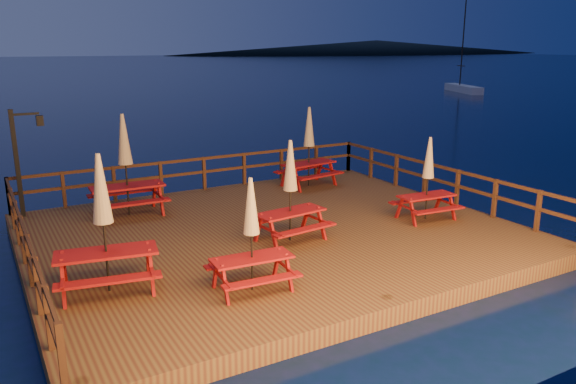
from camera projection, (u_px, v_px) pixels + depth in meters
name	position (u px, v px, depth m)	size (l,w,h in m)	color
ground	(273.00, 244.00, 14.72)	(500.00, 500.00, 0.00)	#051432
deck	(273.00, 237.00, 14.67)	(12.00, 10.00, 0.40)	#4C2718
deck_piles	(274.00, 255.00, 14.80)	(11.44, 9.44, 1.40)	#341C10
railing	(244.00, 187.00, 15.92)	(11.80, 9.75, 1.10)	#341C10
lamp_post	(22.00, 153.00, 15.41)	(0.85, 0.18, 3.00)	black
headland_right	(377.00, 47.00, 295.54)	(230.40, 86.40, 7.00)	black
sailboat	(463.00, 89.00, 61.14)	(4.18, 7.42, 11.19)	silver
picnic_table_0	(290.00, 189.00, 13.52)	(1.91, 1.63, 2.50)	maroon
picnic_table_1	(309.00, 146.00, 18.83)	(2.07, 1.78, 2.68)	maroon
picnic_table_2	(103.00, 222.00, 10.65)	(2.17, 1.90, 2.74)	maroon
picnic_table_3	(428.00, 177.00, 15.24)	(1.70, 1.45, 2.29)	maroon
picnic_table_4	(126.00, 163.00, 15.54)	(2.05, 1.71, 2.86)	maroon
picnic_table_5	(251.00, 233.00, 10.77)	(1.67, 1.41, 2.27)	maroon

